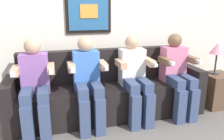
{
  "coord_description": "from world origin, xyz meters",
  "views": [
    {
      "loc": [
        -0.68,
        -2.42,
        1.45
      ],
      "look_at": [
        0.0,
        0.15,
        0.7
      ],
      "focal_mm": 35.73,
      "sensor_mm": 36.0,
      "label": 1
    }
  ],
  "objects_px": {
    "couch": "(109,94)",
    "side_table_right": "(216,90)",
    "person_rightmost": "(177,72)",
    "person_leftmost": "(35,83)",
    "person_right_center": "(135,75)",
    "person_left_center": "(88,79)",
    "table_lamp": "(217,50)"
  },
  "relations": [
    {
      "from": "couch",
      "to": "side_table_right",
      "type": "xyz_separation_m",
      "value": [
        1.65,
        -0.11,
        -0.06
      ]
    },
    {
      "from": "person_rightmost",
      "to": "side_table_right",
      "type": "bearing_deg",
      "value": 4.82
    },
    {
      "from": "person_leftmost",
      "to": "person_right_center",
      "type": "xyz_separation_m",
      "value": [
        1.22,
        0.0,
        -0.0
      ]
    },
    {
      "from": "person_leftmost",
      "to": "person_left_center",
      "type": "distance_m",
      "value": 0.61
    },
    {
      "from": "person_leftmost",
      "to": "person_right_center",
      "type": "height_order",
      "value": "same"
    },
    {
      "from": "person_left_center",
      "to": "side_table_right",
      "type": "bearing_deg",
      "value": 1.8
    },
    {
      "from": "couch",
      "to": "person_right_center",
      "type": "xyz_separation_m",
      "value": [
        0.31,
        -0.17,
        0.29
      ]
    },
    {
      "from": "couch",
      "to": "person_leftmost",
      "type": "xyz_separation_m",
      "value": [
        -0.92,
        -0.17,
        0.29
      ]
    },
    {
      "from": "person_left_center",
      "to": "person_rightmost",
      "type": "bearing_deg",
      "value": 0.0
    },
    {
      "from": "couch",
      "to": "table_lamp",
      "type": "height_order",
      "value": "table_lamp"
    },
    {
      "from": "side_table_right",
      "to": "table_lamp",
      "type": "relative_size",
      "value": 1.09
    },
    {
      "from": "person_leftmost",
      "to": "person_rightmost",
      "type": "bearing_deg",
      "value": 0.0
    },
    {
      "from": "person_left_center",
      "to": "person_rightmost",
      "type": "xyz_separation_m",
      "value": [
        1.22,
        0.0,
        0.0
      ]
    },
    {
      "from": "couch",
      "to": "person_right_center",
      "type": "height_order",
      "value": "person_right_center"
    },
    {
      "from": "couch",
      "to": "person_left_center",
      "type": "xyz_separation_m",
      "value": [
        -0.31,
        -0.17,
        0.29
      ]
    },
    {
      "from": "person_left_center",
      "to": "person_rightmost",
      "type": "height_order",
      "value": "same"
    },
    {
      "from": "table_lamp",
      "to": "person_left_center",
      "type": "bearing_deg",
      "value": -177.06
    },
    {
      "from": "person_leftmost",
      "to": "table_lamp",
      "type": "xyz_separation_m",
      "value": [
        2.52,
        0.1,
        0.25
      ]
    },
    {
      "from": "person_left_center",
      "to": "person_right_center",
      "type": "height_order",
      "value": "same"
    },
    {
      "from": "person_rightmost",
      "to": "side_table_right",
      "type": "distance_m",
      "value": 0.81
    },
    {
      "from": "person_right_center",
      "to": "table_lamp",
      "type": "relative_size",
      "value": 2.41
    },
    {
      "from": "couch",
      "to": "person_leftmost",
      "type": "distance_m",
      "value": 0.98
    },
    {
      "from": "person_right_center",
      "to": "side_table_right",
      "type": "bearing_deg",
      "value": 2.61
    },
    {
      "from": "person_leftmost",
      "to": "side_table_right",
      "type": "height_order",
      "value": "person_leftmost"
    },
    {
      "from": "side_table_right",
      "to": "table_lamp",
      "type": "distance_m",
      "value": 0.61
    },
    {
      "from": "person_leftmost",
      "to": "table_lamp",
      "type": "distance_m",
      "value": 2.54
    },
    {
      "from": "person_left_center",
      "to": "person_rightmost",
      "type": "relative_size",
      "value": 1.0
    },
    {
      "from": "couch",
      "to": "side_table_right",
      "type": "distance_m",
      "value": 1.65
    },
    {
      "from": "person_left_center",
      "to": "person_right_center",
      "type": "distance_m",
      "value": 0.61
    },
    {
      "from": "person_right_center",
      "to": "person_rightmost",
      "type": "bearing_deg",
      "value": -0.04
    },
    {
      "from": "couch",
      "to": "person_right_center",
      "type": "bearing_deg",
      "value": -28.83
    },
    {
      "from": "person_leftmost",
      "to": "couch",
      "type": "bearing_deg",
      "value": 10.44
    }
  ]
}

